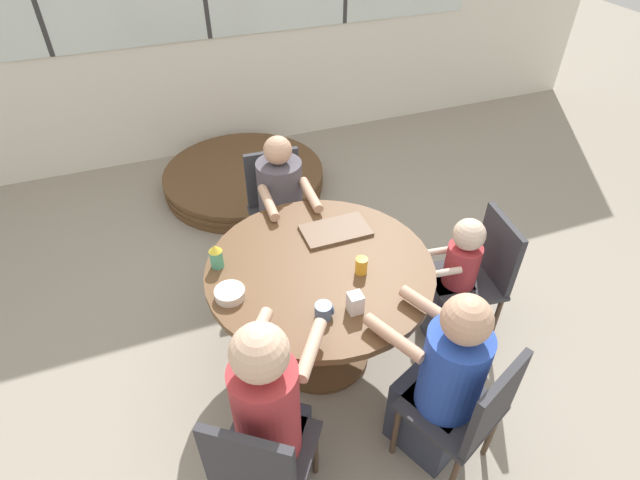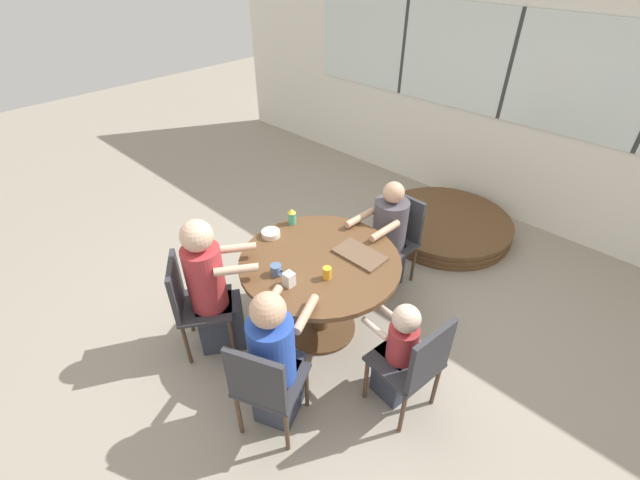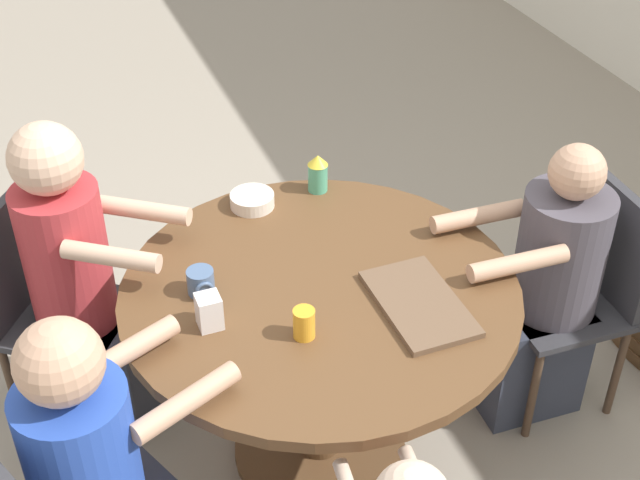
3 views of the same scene
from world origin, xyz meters
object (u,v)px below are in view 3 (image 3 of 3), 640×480
object	(u,v)px
person_man_teal_shirt	(544,297)
chair_for_man_teal_shirt	(587,281)
sippy_cup	(318,173)
juice_glass	(304,323)
bowl_white_shallow	(252,200)
coffee_mug	(201,282)
milk_carton_small	(209,311)
chair_for_woman_green_shirt	(41,296)
person_woman_green_shirt	(81,292)

from	to	relation	value
person_man_teal_shirt	chair_for_man_teal_shirt	bearing A→B (deg)	-90.00
sippy_cup	juice_glass	world-z (taller)	sippy_cup
juice_glass	bowl_white_shallow	xyz separation A→B (m)	(-0.68, 0.06, -0.02)
coffee_mug	bowl_white_shallow	distance (m)	0.48
sippy_cup	milk_carton_small	size ratio (longest dim) A/B	1.33
chair_for_woman_green_shirt	juice_glass	xyz separation A→B (m)	(0.76, 0.68, 0.28)
chair_for_man_teal_shirt	person_man_teal_shirt	xyz separation A→B (m)	(-0.01, -0.17, -0.03)
person_woman_green_shirt	milk_carton_small	bearing A→B (deg)	66.44
chair_for_man_teal_shirt	juice_glass	xyz separation A→B (m)	(0.14, -1.11, 0.28)
juice_glass	bowl_white_shallow	size ratio (longest dim) A/B	0.61
sippy_cup	milk_carton_small	xyz separation A→B (m)	(0.56, -0.55, -0.02)
milk_carton_small	person_woman_green_shirt	bearing A→B (deg)	-149.01
person_man_teal_shirt	sippy_cup	xyz separation A→B (m)	(-0.54, -0.63, 0.33)
sippy_cup	bowl_white_shallow	xyz separation A→B (m)	(0.01, -0.25, -0.05)
milk_carton_small	bowl_white_shallow	bearing A→B (deg)	150.92
juice_glass	coffee_mug	bearing A→B (deg)	-143.01
chair_for_man_teal_shirt	chair_for_woman_green_shirt	bearing A→B (deg)	73.47
juice_glass	chair_for_woman_green_shirt	bearing A→B (deg)	-137.92
chair_for_man_teal_shirt	sippy_cup	world-z (taller)	sippy_cup
milk_carton_small	juice_glass	bearing A→B (deg)	59.64
person_man_teal_shirt	juice_glass	world-z (taller)	person_man_teal_shirt
bowl_white_shallow	milk_carton_small	bearing A→B (deg)	-29.08
person_woman_green_shirt	person_man_teal_shirt	world-z (taller)	person_woman_green_shirt
sippy_cup	bowl_white_shallow	bearing A→B (deg)	-87.16
person_woman_green_shirt	juice_glass	size ratio (longest dim) A/B	12.75
chair_for_man_teal_shirt	coffee_mug	xyz separation A→B (m)	(-0.15, -1.33, 0.27)
chair_for_woman_green_shirt	juice_glass	size ratio (longest dim) A/B	9.19
person_man_teal_shirt	sippy_cup	bearing A→B (deg)	51.47
sippy_cup	person_woman_green_shirt	bearing A→B (deg)	-87.92
chair_for_woman_green_shirt	juice_glass	world-z (taller)	chair_for_woman_green_shirt
coffee_mug	milk_carton_small	xyz separation A→B (m)	(0.15, -0.02, 0.01)
person_man_teal_shirt	coffee_mug	bearing A→B (deg)	85.37
milk_carton_small	chair_for_man_teal_shirt	bearing A→B (deg)	90.20
chair_for_man_teal_shirt	bowl_white_shallow	bearing A→B (deg)	65.00
milk_carton_small	sippy_cup	bearing A→B (deg)	135.38
chair_for_woman_green_shirt	person_man_teal_shirt	xyz separation A→B (m)	(0.61, 1.62, -0.03)
coffee_mug	bowl_white_shallow	bearing A→B (deg)	143.73
person_woman_green_shirt	bowl_white_shallow	size ratio (longest dim) A/B	7.83
chair_for_woman_green_shirt	person_woman_green_shirt	distance (m)	0.17
chair_for_woman_green_shirt	person_woman_green_shirt	xyz separation A→B (m)	(0.09, 0.13, 0.05)
person_woman_green_shirt	milk_carton_small	distance (m)	0.66
sippy_cup	person_man_teal_shirt	bearing A→B (deg)	49.10
person_man_teal_shirt	milk_carton_small	xyz separation A→B (m)	(0.01, -1.18, 0.31)
chair_for_woman_green_shirt	person_woman_green_shirt	size ratio (longest dim) A/B	0.72
chair_for_man_teal_shirt	coffee_mug	distance (m)	1.36
chair_for_man_teal_shirt	bowl_white_shallow	distance (m)	1.20
chair_for_man_teal_shirt	person_woman_green_shirt	xyz separation A→B (m)	(-0.52, -1.66, 0.05)
chair_for_man_teal_shirt	juice_glass	world-z (taller)	chair_for_man_teal_shirt
chair_for_woman_green_shirt	person_man_teal_shirt	size ratio (longest dim) A/B	0.80
person_man_teal_shirt	coffee_mug	world-z (taller)	person_man_teal_shirt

